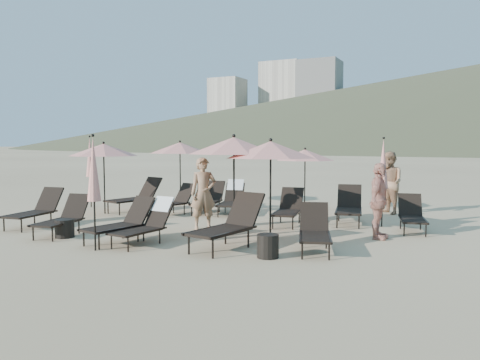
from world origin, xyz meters
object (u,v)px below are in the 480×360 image
at_px(lounger_12, 288,208).
at_px(umbrella_open_0, 104,150).
at_px(lounger_0, 35,209).
at_px(lounger_7, 173,201).
at_px(lounger_6, 136,196).
at_px(lounger_10, 349,206).
at_px(lounger_5, 315,230).
at_px(lounger_9, 232,198).
at_px(lounger_1, 63,217).
at_px(side_table_1, 268,246).
at_px(side_table_0, 65,228).
at_px(umbrella_closed_0, 94,170).
at_px(umbrella_open_4, 305,155).
at_px(lounger_8, 209,199).
at_px(umbrella_open_2, 271,150).
at_px(umbrella_open_3, 180,148).
at_px(umbrella_closed_2, 90,157).
at_px(lounger_4, 228,224).
at_px(umbrella_open_1, 234,146).
at_px(lounger_2, 121,222).
at_px(beachgoer_b, 389,183).
at_px(beachgoer_a, 203,193).
at_px(lounger_11, 412,215).
at_px(lounger_3, 147,222).
at_px(beachgoer_c, 379,201).
at_px(umbrella_closed_1, 383,164).

xyz_separation_m(lounger_12, umbrella_open_0, (-5.66, -0.62, 1.50)).
xyz_separation_m(lounger_0, lounger_7, (1.98, 3.23, -0.02)).
bearing_deg(lounger_6, lounger_10, 18.90).
relative_size(lounger_5, lounger_9, 0.97).
xyz_separation_m(lounger_1, side_table_1, (5.08, 0.06, -0.20)).
bearing_deg(side_table_0, umbrella_closed_0, -24.00).
xyz_separation_m(lounger_12, umbrella_open_4, (-0.34, 2.38, 1.33)).
xyz_separation_m(lounger_1, lounger_8, (1.26, 4.51, 0.02)).
distance_m(umbrella_open_2, umbrella_open_3, 6.33).
xyz_separation_m(umbrella_open_0, umbrella_closed_2, (-1.42, 0.91, -0.27)).
distance_m(lounger_4, lounger_10, 4.30).
bearing_deg(lounger_9, lounger_10, -18.82).
distance_m(umbrella_open_2, umbrella_closed_0, 3.80).
bearing_deg(umbrella_open_1, side_table_1, -48.55).
height_order(umbrella_closed_2, side_table_0, umbrella_closed_2).
relative_size(lounger_2, lounger_4, 0.87).
bearing_deg(umbrella_open_2, lounger_10, 66.28).
xyz_separation_m(lounger_6, umbrella_closed_0, (2.75, -4.71, 1.11)).
height_order(lounger_9, beachgoer_b, beachgoer_b).
relative_size(lounger_7, beachgoer_a, 0.94).
bearing_deg(lounger_8, beachgoer_b, 13.50).
relative_size(lounger_5, lounger_11, 1.05).
xyz_separation_m(lounger_6, lounger_8, (2.21, 0.70, -0.04)).
distance_m(umbrella_open_4, beachgoer_a, 4.24).
distance_m(lounger_7, lounger_8, 1.11).
bearing_deg(lounger_4, lounger_1, -164.32).
xyz_separation_m(lounger_6, lounger_9, (2.91, 0.90, -0.01)).
bearing_deg(lounger_4, lounger_7, 146.86).
relative_size(lounger_3, beachgoer_a, 0.88).
distance_m(side_table_0, beachgoer_c, 7.03).
bearing_deg(umbrella_closed_1, umbrella_open_2, -129.34).
relative_size(umbrella_open_4, umbrella_closed_1, 0.87).
height_order(lounger_6, lounger_10, lounger_6).
bearing_deg(lounger_11, lounger_9, 160.67).
bearing_deg(umbrella_closed_1, umbrella_open_4, 147.23).
bearing_deg(beachgoer_c, beachgoer_a, 101.26).
height_order(lounger_10, lounger_11, lounger_10).
relative_size(lounger_0, umbrella_open_2, 0.77).
bearing_deg(lounger_12, umbrella_open_4, 88.38).
xyz_separation_m(lounger_1, umbrella_open_3, (-0.59, 5.76, 1.55)).
bearing_deg(beachgoer_b, umbrella_open_3, -122.98).
relative_size(umbrella_open_0, side_table_0, 5.16).
height_order(lounger_5, umbrella_open_3, umbrella_open_3).
height_order(lounger_8, beachgoer_c, beachgoer_c).
distance_m(lounger_6, umbrella_closed_0, 5.57).
distance_m(umbrella_open_4, side_table_1, 6.27).
bearing_deg(side_table_0, lounger_2, 7.39).
xyz_separation_m(umbrella_open_2, umbrella_closed_0, (-2.58, -2.76, -0.37)).
height_order(lounger_12, umbrella_closed_0, umbrella_closed_0).
distance_m(lounger_1, lounger_12, 5.52).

